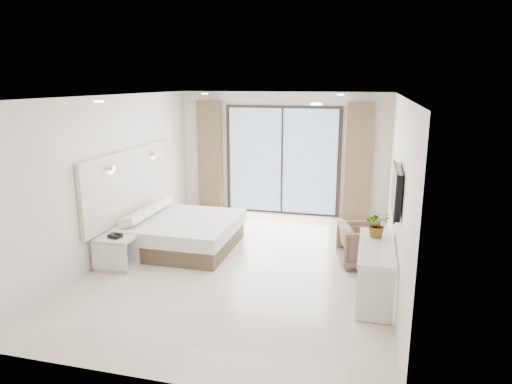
% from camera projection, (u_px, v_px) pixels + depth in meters
% --- Properties ---
extents(ground, '(6.20, 6.20, 0.00)m').
position_uv_depth(ground, '(245.00, 264.00, 7.46)').
color(ground, beige).
rests_on(ground, ground).
extents(room_shell, '(4.62, 6.22, 2.72)m').
position_uv_depth(room_shell, '(246.00, 161.00, 7.88)').
color(room_shell, silver).
rests_on(room_shell, ground).
extents(bed, '(1.93, 1.84, 0.68)m').
position_uv_depth(bed, '(180.00, 232.00, 8.15)').
color(bed, brown).
rests_on(bed, ground).
extents(nightstand, '(0.58, 0.48, 0.52)m').
position_uv_depth(nightstand, '(117.00, 252.00, 7.26)').
color(nightstand, silver).
rests_on(nightstand, ground).
extents(phone, '(0.21, 0.18, 0.06)m').
position_uv_depth(phone, '(115.00, 236.00, 7.15)').
color(phone, black).
rests_on(phone, nightstand).
extents(console_desk, '(0.47, 1.50, 0.77)m').
position_uv_depth(console_desk, '(376.00, 260.00, 6.17)').
color(console_desk, silver).
rests_on(console_desk, ground).
extents(plant, '(0.42, 0.45, 0.30)m').
position_uv_depth(plant, '(377.00, 227.00, 6.42)').
color(plant, '#33662D').
rests_on(plant, console_desk).
extents(armchair, '(0.83, 0.86, 0.74)m').
position_uv_depth(armchair, '(363.00, 243.00, 7.36)').
color(armchair, '#876858').
rests_on(armchair, ground).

